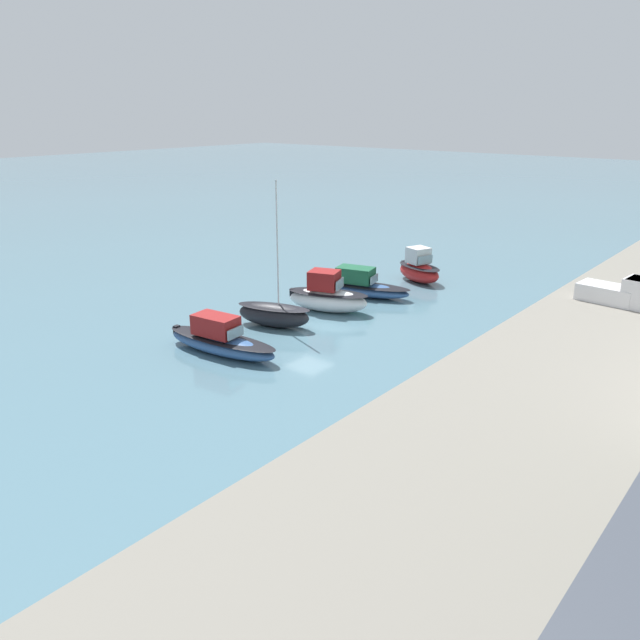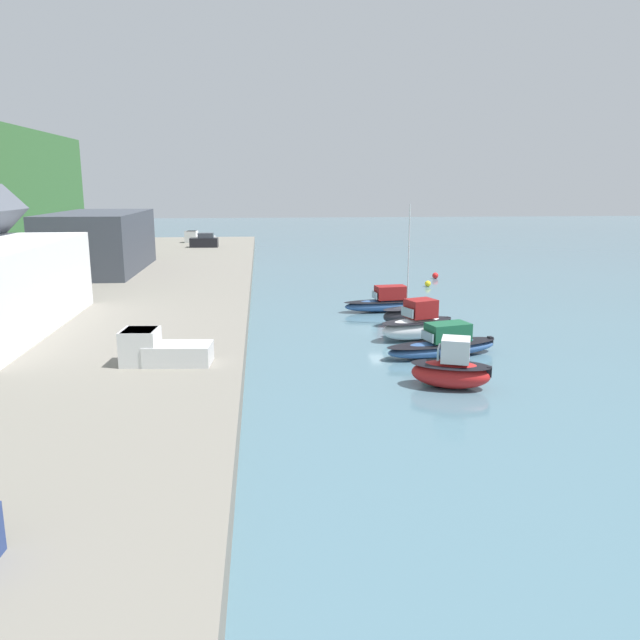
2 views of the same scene
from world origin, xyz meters
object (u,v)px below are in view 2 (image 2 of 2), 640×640
object	(u,v)px
moored_boat_4	(387,302)
pickup_truck_1	(159,349)
moored_boat_3	(411,314)
moored_boat_2	(418,325)
mooring_buoy_1	(428,284)
parked_car_2	(204,241)
moored_boat_1	(443,344)
pickup_truck_0	(197,238)
moored_boat_0	(451,369)
mooring_buoy_0	(435,276)

from	to	relation	value
moored_boat_4	pickup_truck_1	size ratio (longest dim) A/B	1.61
moored_boat_3	moored_boat_4	bearing A→B (deg)	-9.50
moored_boat_2	mooring_buoy_1	world-z (taller)	moored_boat_2
moored_boat_3	parked_car_2	xyz separation A→B (m)	(49.03, 20.26, 1.51)
pickup_truck_1	mooring_buoy_1	distance (m)	40.17
moored_boat_2	moored_boat_1	bearing A→B (deg)	167.61
parked_car_2	pickup_truck_0	xyz separation A→B (m)	(7.73, 1.81, -0.10)
moored_boat_1	pickup_truck_1	bearing A→B (deg)	92.00
pickup_truck_0	mooring_buoy_1	distance (m)	47.98
pickup_truck_1	moored_boat_4	bearing A→B (deg)	-35.22
pickup_truck_1	mooring_buoy_1	world-z (taller)	pickup_truck_1
moored_boat_1	moored_boat_4	size ratio (longest dim) A/B	1.04
moored_boat_2	moored_boat_3	distance (m)	4.78
moored_boat_0	moored_boat_4	world-z (taller)	moored_boat_0
mooring_buoy_1	moored_boat_1	bearing A→B (deg)	166.97
moored_boat_4	pickup_truck_0	distance (m)	55.68
moored_boat_1	moored_boat_3	bearing A→B (deg)	-15.07
moored_boat_0	pickup_truck_1	size ratio (longest dim) A/B	0.99
moored_boat_0	parked_car_2	world-z (taller)	parked_car_2
moored_boat_0	pickup_truck_1	bearing A→B (deg)	105.70
moored_boat_4	parked_car_2	xyz separation A→B (m)	(43.71, 19.45, 1.57)
moored_boat_3	mooring_buoy_0	size ratio (longest dim) A/B	13.16
parked_car_2	mooring_buoy_1	world-z (taller)	parked_car_2
moored_boat_2	pickup_truck_0	xyz separation A→B (m)	(61.48, 21.42, 1.20)
pickup_truck_0	mooring_buoy_0	bearing A→B (deg)	-130.32
moored_boat_0	mooring_buoy_1	bearing A→B (deg)	7.09
moored_boat_2	pickup_truck_1	size ratio (longest dim) A/B	1.26
parked_car_2	mooring_buoy_0	size ratio (longest dim) A/B	5.97
moored_boat_4	parked_car_2	world-z (taller)	parked_car_2
pickup_truck_1	moored_boat_0	bearing A→B (deg)	-89.64
pickup_truck_0	pickup_truck_1	distance (m)	71.31
moored_boat_0	moored_boat_4	distance (m)	20.93
moored_boat_2	moored_boat_3	bearing A→B (deg)	-27.41
moored_boat_1	moored_boat_0	bearing A→B (deg)	152.77
parked_car_2	mooring_buoy_1	size ratio (longest dim) A/B	6.58
pickup_truck_0	moored_boat_3	bearing A→B (deg)	-152.00
pickup_truck_1	mooring_buoy_1	bearing A→B (deg)	-31.27
pickup_truck_0	mooring_buoy_0	size ratio (longest dim) A/B	6.89
moored_boat_0	pickup_truck_1	distance (m)	15.91
moored_boat_3	moored_boat_1	bearing A→B (deg)	161.29
moored_boat_3	mooring_buoy_1	xyz separation A→B (m)	(18.07, -6.25, -0.53)
parked_car_2	moored_boat_3	bearing A→B (deg)	-155.31
moored_boat_1	moored_boat_2	distance (m)	4.59
moored_boat_0	pickup_truck_0	bearing A→B (deg)	35.92
moored_boat_4	moored_boat_0	bearing A→B (deg)	171.30
mooring_buoy_0	parked_car_2	bearing A→B (deg)	48.81
moored_boat_4	pickup_truck_0	xyz separation A→B (m)	(51.44, 21.26, 1.47)
moored_boat_0	mooring_buoy_1	distance (m)	34.56
moored_boat_1	pickup_truck_1	distance (m)	18.05
moored_boat_1	pickup_truck_0	distance (m)	69.61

